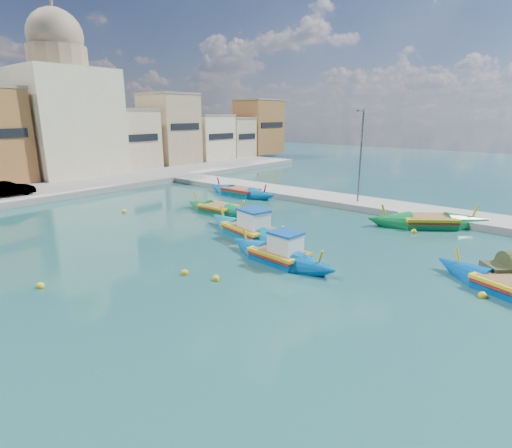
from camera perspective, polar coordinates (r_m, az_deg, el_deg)
ground at (r=17.43m, az=7.06°, el=-10.53°), size 160.00×160.00×0.00m
east_quay at (r=33.24m, az=23.99°, el=1.31°), size 4.00×70.00×0.50m
north_quay at (r=43.01m, az=-31.84°, el=3.33°), size 80.00×8.00×0.60m
north_townhouses at (r=51.70m, az=-28.35°, el=10.75°), size 83.20×7.87×10.19m
church_block at (r=53.59m, az=-25.75°, el=14.84°), size 10.00×10.00×19.10m
quay_street_lamp at (r=34.09m, az=14.68°, el=9.45°), size 1.18×0.16×8.00m
luzzu_turquoise_cabin at (r=25.66m, az=-0.94°, el=-0.98°), size 3.95×9.10×2.86m
luzzu_blue_cabin at (r=21.30m, az=3.41°, el=-4.57°), size 2.55×7.59×2.64m
luzzu_cyan_mid at (r=38.61m, az=-2.21°, el=4.48°), size 2.24×8.61×2.53m
luzzu_green at (r=32.00m, az=-5.38°, el=2.07°), size 1.99×7.14×2.24m
luzzu_cyan_south at (r=30.29m, az=23.34°, el=0.19°), size 6.94×8.31×2.71m
tender_near at (r=22.28m, az=32.44°, el=-5.94°), size 2.79×2.86×1.28m
mooring_buoys at (r=22.05m, az=-2.40°, el=-4.51°), size 19.88×25.67×0.36m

